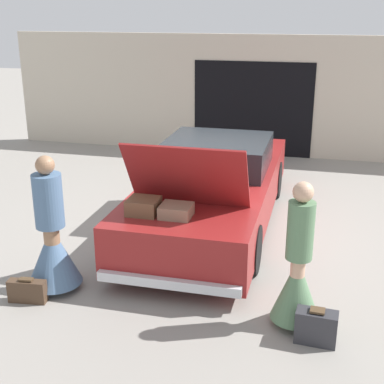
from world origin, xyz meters
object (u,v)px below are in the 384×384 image
Objects in this scene: person_left at (52,243)px; suitcase_beside_left_person at (27,291)px; car at (213,188)px; person_right at (297,275)px; suitcase_beside_right_person at (316,327)px.

suitcase_beside_left_person is at bearing -28.00° from person_left.
car reaches higher than person_left.
person_left is 3.00m from person_right.
car is at bearing 19.11° from person_right.
suitcase_beside_right_person is (1.74, -2.97, -0.43)m from car.
person_right is 0.57m from suitcase_beside_right_person.
person_left reaches higher than suitcase_beside_left_person.
person_left is 1.03× the size of person_right.
suitcase_beside_left_person is (-1.67, -2.97, -0.48)m from car.
person_right is 3.76× the size of suitcase_beside_right_person.
car reaches higher than suitcase_beside_right_person.
suitcase_beside_left_person is 1.05× the size of suitcase_beside_right_person.
person_right reaches higher than suitcase_beside_right_person.
person_right is at bearing 5.37° from suitcase_beside_left_person.
person_right is 3.57× the size of suitcase_beside_left_person.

